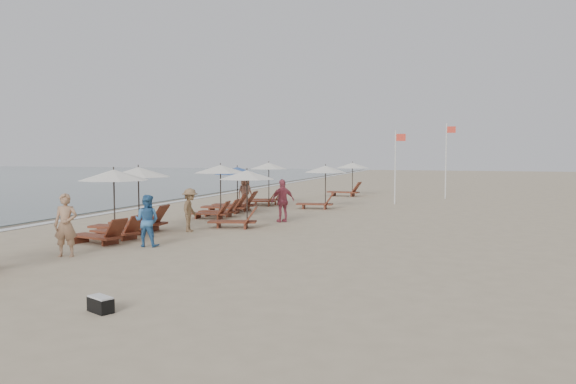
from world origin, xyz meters
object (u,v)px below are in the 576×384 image
(lounger_station_3, at_px, (217,188))
(beachgoer_far_a, at_px, (283,201))
(beachgoer_mid_a, at_px, (147,221))
(lounger_station_1, at_px, (109,205))
(beachgoer_far_b, at_px, (245,193))
(inland_station_0, at_px, (241,191))
(inland_station_2, at_px, (348,177))
(flag_pole_near, at_px, (396,163))
(duffel_bag, at_px, (101,304))
(lounger_station_5, at_px, (265,185))
(lounger_station_4, at_px, (232,191))
(beachgoer_mid_b, at_px, (190,210))
(inland_station_1, at_px, (321,181))
(lounger_station_2, at_px, (132,202))
(beachgoer_near, at_px, (66,225))

(lounger_station_3, height_order, beachgoer_far_a, lounger_station_3)
(beachgoer_mid_a, distance_m, beachgoer_far_a, 7.41)
(lounger_station_1, height_order, beachgoer_far_a, lounger_station_1)
(beachgoer_far_b, bearing_deg, inland_station_0, -121.55)
(inland_station_2, relative_size, flag_pole_near, 0.68)
(duffel_bag, bearing_deg, lounger_station_5, 102.34)
(lounger_station_3, bearing_deg, lounger_station_1, -93.23)
(beachgoer_far_a, relative_size, beachgoer_far_b, 1.04)
(inland_station_0, distance_m, duffel_bag, 11.84)
(lounger_station_5, height_order, inland_station_2, lounger_station_5)
(lounger_station_5, height_order, duffel_bag, lounger_station_5)
(lounger_station_4, distance_m, lounger_station_5, 3.94)
(beachgoer_far_a, bearing_deg, lounger_station_4, -86.32)
(lounger_station_4, bearing_deg, lounger_station_1, -90.11)
(inland_station_0, distance_m, flag_pole_near, 12.71)
(inland_station_0, bearing_deg, beachgoer_far_a, 65.28)
(inland_station_0, height_order, beachgoer_mid_a, inland_station_0)
(lounger_station_4, xyz_separation_m, lounger_station_5, (0.24, 3.93, 0.08))
(inland_station_0, relative_size, beachgoer_mid_b, 1.64)
(lounger_station_5, bearing_deg, lounger_station_4, -93.49)
(inland_station_1, height_order, duffel_bag, inland_station_1)
(lounger_station_2, distance_m, beachgoer_far_b, 8.83)
(beachgoer_mid_b, height_order, beachgoer_far_a, beachgoer_far_a)
(inland_station_1, height_order, beachgoer_mid_a, inland_station_1)
(inland_station_2, height_order, beachgoer_far_b, inland_station_2)
(lounger_station_5, height_order, beachgoer_far_b, lounger_station_5)
(beachgoer_mid_a, bearing_deg, lounger_station_3, -87.62)
(inland_station_1, xyz_separation_m, duffel_bag, (1.04, -19.72, -1.26))
(beachgoer_mid_b, bearing_deg, inland_station_1, -25.28)
(lounger_station_1, relative_size, duffel_bag, 4.30)
(beachgoer_near, bearing_deg, beachgoer_mid_a, 41.21)
(inland_station_1, distance_m, flag_pole_near, 5.11)
(inland_station_2, bearing_deg, lounger_station_5, -111.74)
(inland_station_0, relative_size, beachgoer_far_b, 1.52)
(beachgoer_mid_a, bearing_deg, inland_station_2, -101.13)
(lounger_station_3, distance_m, duffel_bag, 14.98)
(lounger_station_2, xyz_separation_m, inland_station_1, (4.25, 10.67, 0.29))
(beachgoer_near, bearing_deg, beachgoer_mid_b, 60.92)
(inland_station_0, relative_size, beachgoer_far_a, 1.46)
(beachgoer_near, bearing_deg, beachgoer_far_b, 70.84)
(inland_station_0, bearing_deg, inland_station_2, 87.93)
(inland_station_2, distance_m, beachgoer_mid_a, 21.89)
(lounger_station_1, distance_m, beachgoer_far_b, 10.88)
(inland_station_2, height_order, duffel_bag, inland_station_2)
(inland_station_1, relative_size, duffel_bag, 4.49)
(lounger_station_1, distance_m, lounger_station_4, 9.83)
(beachgoer_far_a, bearing_deg, inland_station_2, -134.65)
(duffel_bag, bearing_deg, inland_station_2, 92.98)
(lounger_station_4, bearing_deg, inland_station_0, -62.72)
(inland_station_2, bearing_deg, beachgoer_far_b, -106.08)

